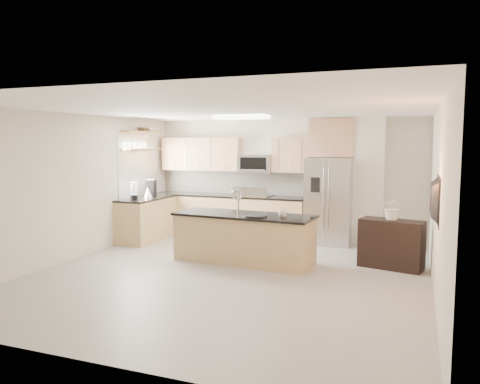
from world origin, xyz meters
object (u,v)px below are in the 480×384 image
at_px(island, 244,238).
at_px(blender, 134,192).
at_px(microwave, 256,164).
at_px(cup, 282,214).
at_px(credenza, 391,244).
at_px(bowl, 144,129).
at_px(flower_vase, 393,201).
at_px(platter, 256,216).
at_px(kettle, 148,192).
at_px(refrigerator, 329,201).
at_px(television, 431,199).
at_px(range, 254,216).
at_px(coffee_maker, 151,188).

distance_m(island, blender, 2.75).
xyz_separation_m(microwave, cup, (1.26, -2.34, -0.72)).
xyz_separation_m(island, credenza, (2.44, 0.48, -0.02)).
xyz_separation_m(bowl, flower_vase, (5.23, -0.79, -1.25)).
bearing_deg(platter, bowl, 154.35).
bearing_deg(cup, blender, 168.32).
distance_m(blender, bowl, 1.50).
bearing_deg(flower_vase, platter, -162.56).
relative_size(island, flower_vase, 3.91).
xyz_separation_m(microwave, platter, (0.81, -2.40, -0.77)).
distance_m(platter, flower_vase, 2.29).
height_order(cup, kettle, kettle).
height_order(refrigerator, credenza, refrigerator).
xyz_separation_m(blender, television, (5.58, -1.60, 0.27)).
xyz_separation_m(refrigerator, cup, (-0.40, -2.17, 0.02)).
bearing_deg(microwave, refrigerator, -5.86).
distance_m(island, credenza, 2.48).
distance_m(kettle, television, 5.91).
relative_size(cup, bowl, 0.34).
bearing_deg(platter, island, 145.59).
height_order(range, flower_vase, flower_vase).
bearing_deg(microwave, television, -42.75).
relative_size(cup, kettle, 0.57).
xyz_separation_m(refrigerator, kettle, (-3.68, -1.02, 0.14)).
bearing_deg(credenza, flower_vase, 71.77).
height_order(microwave, platter, microwave).
height_order(island, kettle, island).
xyz_separation_m(credenza, blender, (-5.05, 0.09, 0.67)).
xyz_separation_m(kettle, flower_vase, (5.01, -0.53, 0.10)).
xyz_separation_m(credenza, bowl, (-5.22, 0.80, 1.98)).
relative_size(range, island, 0.45).
bearing_deg(television, cup, 68.04).
bearing_deg(range, island, -75.62).
xyz_separation_m(refrigerator, credenza, (1.31, -1.57, -0.48)).
bearing_deg(flower_vase, television, -70.89).
height_order(microwave, coffee_maker, microwave).
xyz_separation_m(microwave, coffee_maker, (-2.09, -0.97, -0.54)).
distance_m(microwave, coffee_maker, 2.37).
bearing_deg(kettle, range, 27.80).
height_order(credenza, kettle, kettle).
relative_size(bowl, television, 0.38).
distance_m(island, television, 3.28).
height_order(platter, flower_vase, flower_vase).
distance_m(blender, kettle, 0.46).
bearing_deg(cup, refrigerator, 79.56).
relative_size(island, kettle, 10.00).
relative_size(cup, television, 0.13).
relative_size(credenza, flower_vase, 1.58).
bearing_deg(cup, microwave, 118.33).
xyz_separation_m(coffee_maker, flower_vase, (5.08, -0.75, 0.04)).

